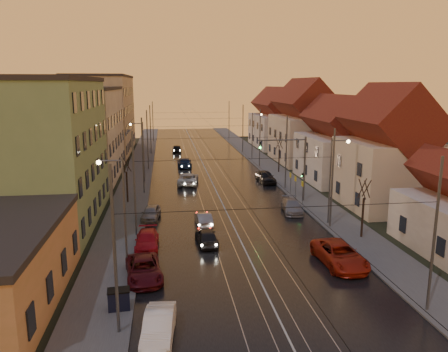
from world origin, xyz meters
name	(u,v)px	position (x,y,z in m)	size (l,w,h in m)	color
ground	(257,276)	(0.00, 0.00, 0.00)	(160.00, 160.00, 0.00)	black
road	(204,167)	(0.00, 40.00, 0.02)	(16.00, 120.00, 0.04)	black
sidewalk_left	(140,168)	(-10.00, 40.00, 0.07)	(4.00, 120.00, 0.15)	#4C4C4C
sidewalk_right	(267,165)	(10.00, 40.00, 0.07)	(4.00, 120.00, 0.15)	#4C4C4C
tram_rail_0	(190,167)	(-2.20, 40.00, 0.06)	(0.06, 120.00, 0.03)	gray
tram_rail_1	(199,167)	(-0.77, 40.00, 0.06)	(0.06, 120.00, 0.03)	gray
tram_rail_2	(209,167)	(0.77, 40.00, 0.06)	(0.06, 120.00, 0.03)	gray
tram_rail_3	(218,166)	(2.20, 40.00, 0.06)	(0.06, 120.00, 0.03)	gray
apartment_left_1	(37,154)	(-17.50, 14.00, 6.50)	(10.00, 18.00, 13.00)	#71905B
apartment_left_2	(79,135)	(-17.50, 34.00, 6.00)	(10.00, 20.00, 12.00)	tan
apartment_left_3	(103,115)	(-17.50, 58.00, 7.00)	(10.00, 24.00, 14.00)	#988362
house_right_1	(389,156)	(17.00, 15.00, 5.45)	(8.67, 10.20, 10.80)	beige
house_right_2	(339,146)	(17.00, 28.00, 4.64)	(9.18, 12.24, 9.20)	beige
house_right_3	(304,127)	(17.00, 43.00, 5.80)	(9.18, 14.28, 11.50)	beige
house_right_4	(277,122)	(17.00, 61.00, 5.05)	(9.18, 16.32, 10.00)	beige
catenary_pole_l_0	(115,253)	(-8.60, -6.00, 4.50)	(0.16, 0.16, 9.00)	#595B60
catenary_pole_r_0	(434,237)	(8.60, -6.00, 4.50)	(0.16, 0.16, 9.00)	#595B60
catenary_pole_l_1	(134,185)	(-8.60, 9.00, 4.50)	(0.16, 0.16, 9.00)	#595B60
catenary_pole_r_1	(332,179)	(8.60, 9.00, 4.50)	(0.16, 0.16, 9.00)	#595B60
catenary_pole_l_2	(143,156)	(-8.60, 24.00, 4.50)	(0.16, 0.16, 9.00)	#595B60
catenary_pole_r_2	(286,153)	(8.60, 24.00, 4.50)	(0.16, 0.16, 9.00)	#595B60
catenary_pole_l_3	(148,140)	(-8.60, 39.00, 4.50)	(0.16, 0.16, 9.00)	#595B60
catenary_pole_r_3	(260,138)	(8.60, 39.00, 4.50)	(0.16, 0.16, 9.00)	#595B60
catenary_pole_l_4	(151,130)	(-8.60, 54.00, 4.50)	(0.16, 0.16, 9.00)	#595B60
catenary_pole_r_4	(243,129)	(8.60, 54.00, 4.50)	(0.16, 0.16, 9.00)	#595B60
catenary_pole_l_5	(153,122)	(-8.60, 72.00, 4.50)	(0.16, 0.16, 9.00)	#595B60
catenary_pole_r_5	(229,121)	(8.60, 72.00, 4.50)	(0.16, 0.16, 9.00)	#595B60
street_lamp_0	(120,203)	(-9.10, 2.00, 4.89)	(1.75, 0.32, 8.00)	#595B60
street_lamp_1	(334,173)	(9.10, 10.00, 4.89)	(1.75, 0.32, 8.00)	#595B60
street_lamp_2	(141,146)	(-9.10, 30.00, 4.89)	(1.75, 0.32, 8.00)	#595B60
street_lamp_3	(254,131)	(9.10, 46.00, 4.89)	(1.75, 0.32, 8.00)	#595B60
traffic_light_mast	(296,161)	(7.99, 18.00, 4.60)	(5.30, 0.32, 7.20)	#595B60
bare_tree_0	(127,181)	(-10.20, 20.00, 2.49)	(1.09, 1.09, 5.11)	black
bare_tree_1	(363,210)	(10.20, 6.00, 2.49)	(1.09, 1.09, 5.11)	black
bare_tree_2	(279,156)	(10.40, 34.00, 2.49)	(1.09, 1.09, 5.11)	black
driving_car_0	(207,237)	(-2.85, 6.31, 0.68)	(1.59, 3.96, 1.35)	black
driving_car_1	(204,219)	(-2.67, 11.14, 0.62)	(1.31, 3.74, 1.23)	gray
driving_car_2	(188,179)	(-3.17, 28.22, 0.74)	(2.45, 5.32, 1.48)	#B5B5B5
driving_car_3	(184,163)	(-3.09, 40.12, 0.76)	(2.13, 5.23, 1.52)	#162544
driving_car_4	(177,149)	(-3.85, 55.84, 0.72)	(1.69, 4.21, 1.43)	black
parked_left_0	(159,327)	(-6.53, -6.73, 0.70)	(1.48, 4.24, 1.40)	white
parked_left_1	(144,269)	(-7.60, 0.52, 0.68)	(2.26, 4.90, 1.36)	#4D0D14
parked_left_2	(147,240)	(-7.60, 6.19, 0.64)	(1.79, 4.41, 1.28)	#AF111C
parked_left_3	(151,213)	(-7.50, 13.65, 0.66)	(1.57, 3.90, 1.33)	gray
parked_right_0	(340,255)	(6.20, 0.95, 0.79)	(2.61, 5.66, 1.57)	#AE2311
parked_right_1	(292,206)	(6.57, 14.19, 0.65)	(1.81, 4.45, 1.29)	#949499
parked_right_2	(265,177)	(6.99, 27.85, 0.79)	(1.86, 4.63, 1.58)	black
dumpster	(119,300)	(-8.81, -3.60, 0.70)	(1.20, 0.80, 1.10)	black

